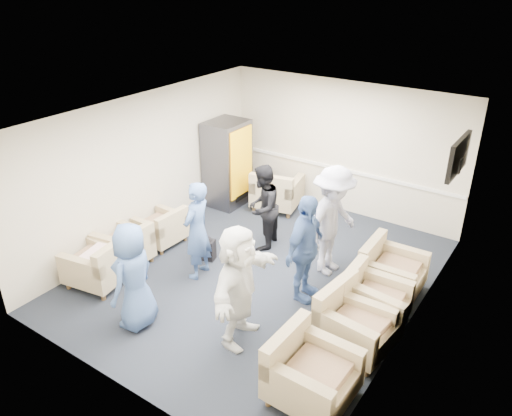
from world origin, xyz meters
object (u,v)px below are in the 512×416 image
Objects in this scene: person_front_left at (133,277)px; person_back_right at (333,221)px; armchair_corner at (276,193)px; person_mid_left at (197,231)px; person_mid_right at (305,249)px; armchair_right_far at (389,272)px; person_back_left at (263,208)px; armchair_left_near at (101,265)px; armchair_left_far at (163,229)px; armchair_left_mid at (125,249)px; armchair_right_midfar at (370,303)px; person_front_right at (239,286)px; vending_machine at (227,163)px; armchair_right_near at (308,374)px; armchair_right_midnear at (354,323)px.

person_front_left is 0.85× the size of person_back_right.
person_front_left is (0.35, -4.28, 0.43)m from armchair_corner.
person_mid_right is at bearing 96.71° from person_mid_left.
person_back_left is at bearing 87.73° from armchair_right_far.
armchair_corner is at bearing 158.14° from armchair_left_near.
armchair_left_mid is at bearing 1.46° from armchair_left_far.
armchair_left_near is 4.22m from armchair_right_midfar.
armchair_left_far is 0.49× the size of person_back_left.
person_back_left is (0.36, 1.37, -0.05)m from person_mid_left.
person_front_right reaches higher than person_front_left.
vending_machine is 3.24m from person_back_right.
armchair_right_near is 1.71m from armchair_right_midfar.
armchair_right_far is at bearing 126.51° from person_front_left.
armchair_right_midfar is at bearing 129.44° from armchair_corner.
armchair_right_midfar is 0.50× the size of vending_machine.
armchair_left_mid is at bearing -179.89° from armchair_left_near.
armchair_left_mid is 0.51× the size of person_front_left.
armchair_right_midnear is 0.92× the size of armchair_corner.
armchair_right_near is at bearing 29.31° from person_back_left.
person_front_left is 3.24m from person_back_right.
person_front_right is at bearing 65.70° from armchair_left_far.
person_back_left is at bearing 65.20° from armchair_right_midnear.
vending_machine reaches higher than person_back_left.
armchair_right_near is 0.54× the size of person_mid_right.
armchair_right_far is at bearing 9.31° from armchair_right_midnear.
armchair_left_far is 4.34m from armchair_right_near.
person_back_right is at bearing 120.49° from armchair_left_near.
armchair_right_midnear reaches higher than armchair_left_mid.
person_back_left is at bearing 158.19° from person_mid_left.
armchair_right_midfar is 0.48× the size of person_back_right.
person_front_right is at bearing 168.33° from person_mid_right.
armchair_right_midnear is at bearing -32.69° from vending_machine.
armchair_left_near is 0.98× the size of armchair_right_midnear.
person_front_left is 0.93× the size of person_mid_right.
person_front_left reaches higher than armchair_right_midnear.
armchair_corner is 0.61× the size of vending_machine.
armchair_right_midnear reaches higher than armchair_left_near.
armchair_corner is (-3.03, 1.50, 0.02)m from armchair_right_far.
armchair_right_midnear is at bearing -1.91° from armchair_right_near.
armchair_left_near is 3.78m from person_back_right.
armchair_right_near is at bearing -43.15° from vending_machine.
armchair_right_midfar is (4.04, 0.91, 0.03)m from armchair_left_mid.
person_front_left is at bearing -18.26° from person_back_left.
person_mid_left reaches higher than armchair_left_mid.
vending_machine is 1.99m from person_back_left.
armchair_right_midfar is at bearing -26.89° from vending_machine.
person_back_right is (-1.08, 0.91, 0.59)m from armchair_right_midfar.
person_back_right is 2.23m from person_front_right.
vending_machine is at bearing -160.03° from person_mid_left.
vending_machine reaches higher than armchair_left_far.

